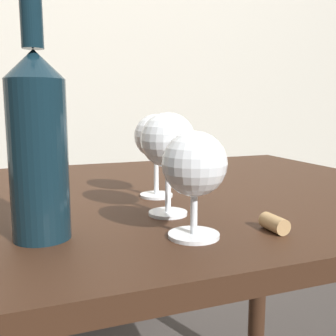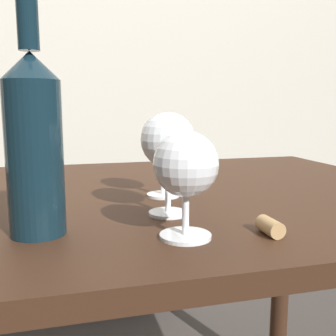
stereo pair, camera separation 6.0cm
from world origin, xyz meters
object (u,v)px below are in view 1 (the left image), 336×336
object	(u,v)px
wine_glass_chardonnay	(168,142)
cork	(274,223)
wine_glass_port	(156,138)
wine_bottle	(38,142)
wine_glass_cabernet	(194,166)

from	to	relation	value
wine_glass_chardonnay	cork	xyz separation A→B (m)	(0.10, -0.13, -0.10)
wine_glass_chardonnay	wine_glass_port	size ratio (longest dim) A/B	1.04
wine_glass_chardonnay	wine_bottle	xyz separation A→B (m)	(-0.19, -0.05, 0.01)
wine_glass_cabernet	wine_bottle	xyz separation A→B (m)	(-0.18, 0.06, 0.03)
wine_bottle	cork	bearing A→B (deg)	-15.63
wine_glass_cabernet	cork	world-z (taller)	wine_glass_cabernet
wine_glass_cabernet	wine_bottle	size ratio (longest dim) A/B	0.44
wine_glass_port	wine_bottle	xyz separation A→B (m)	(-0.21, -0.17, 0.02)
wine_glass_port	cork	distance (m)	0.28
wine_glass_cabernet	wine_glass_chardonnay	bearing A→B (deg)	86.67
wine_glass_port	wine_bottle	world-z (taller)	wine_bottle
wine_glass_port	cork	size ratio (longest dim) A/B	3.62
wine_glass_cabernet	wine_glass_chardonnay	size ratio (longest dim) A/B	0.87
wine_glass_cabernet	wine_glass_port	size ratio (longest dim) A/B	0.90
wine_glass_chardonnay	cork	size ratio (longest dim) A/B	3.75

